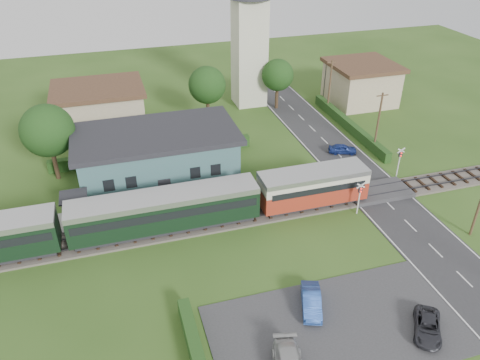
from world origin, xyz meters
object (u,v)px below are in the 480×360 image
object	(u,v)px
church_tower	(250,28)
pedestrian_near	(257,188)
station_building	(157,155)
car_on_road	(343,149)
pedestrian_far	(116,208)
car_park_dark	(428,327)
car_park_blue	(311,301)
equipment_hut	(76,208)
crossing_signal_near	(360,194)
crossing_signal_far	(400,158)
house_east	(361,82)
house_west	(100,108)
train	(127,216)

from	to	relation	value
church_tower	pedestrian_near	size ratio (longest dim) A/B	11.13
station_building	car_on_road	distance (m)	20.65
station_building	pedestrian_near	xyz separation A→B (m)	(8.35, -6.57, -1.45)
car_on_road	pedestrian_far	distance (m)	25.87
car_park_dark	car_park_blue	bearing A→B (deg)	-179.46
equipment_hut	church_tower	world-z (taller)	church_tower
pedestrian_near	equipment_hut	bearing A→B (deg)	18.02
crossing_signal_near	crossing_signal_far	bearing A→B (deg)	33.69
equipment_hut	crossing_signal_near	distance (m)	25.04
crossing_signal_near	pedestrian_far	xyz separation A→B (m)	(-21.08, 5.20, -0.86)
house_east	crossing_signal_near	xyz separation A→B (m)	(-13.60, -24.41, -0.66)
church_tower	house_west	bearing A→B (deg)	-171.47
house_east	car_on_road	world-z (taller)	house_east
car_park_blue	pedestrian_near	world-z (taller)	pedestrian_near
car_park_dark	pedestrian_far	size ratio (longest dim) A/B	2.16
car_on_road	car_park_blue	world-z (taller)	car_park_blue
church_tower	house_east	bearing A→B (deg)	-14.93
station_building	house_east	size ratio (longest dim) A/B	1.82
train	car_on_road	world-z (taller)	train
house_west	pedestrian_far	size ratio (longest dim) A/B	6.47
pedestrian_near	station_building	bearing A→B (deg)	-17.46
house_west	house_east	xyz separation A→B (m)	(35.00, -1.00, 0.00)
equipment_hut	church_tower	xyz separation A→B (m)	(23.00, 22.80, 8.48)
car_park_blue	pedestrian_near	xyz separation A→B (m)	(0.72, 14.23, 0.56)
pedestrian_near	pedestrian_far	size ratio (longest dim) A/B	0.95
pedestrian_near	car_park_blue	bearing A→B (deg)	107.82
station_building	car_on_road	world-z (taller)	station_building
car_on_road	pedestrian_near	distance (m)	13.65
church_tower	crossing_signal_far	bearing A→B (deg)	-69.98
crossing_signal_far	car_park_dark	bearing A→B (deg)	-117.30
train	car_park_dark	xyz separation A→B (m)	(17.96, -16.02, -1.60)
car_on_road	car_park_dark	size ratio (longest dim) A/B	0.86
train	crossing_signal_near	size ratio (longest dim) A/B	13.18
equipment_hut	car_park_blue	xyz separation A→B (m)	(15.63, -15.00, -1.07)
house_east	pedestrian_near	world-z (taller)	house_east
crossing_signal_near	equipment_hut	bearing A→B (deg)	167.06
crossing_signal_far	pedestrian_far	size ratio (longest dim) A/B	1.96
house_east	car_park_dark	xyz separation A→B (m)	(-15.90, -38.02, -2.22)
station_building	equipment_hut	bearing A→B (deg)	-144.08
house_east	pedestrian_far	world-z (taller)	house_east
car_on_road	car_park_dark	xyz separation A→B (m)	(-6.44, -24.56, 0.00)
church_tower	crossing_signal_near	bearing A→B (deg)	-87.18
station_building	car_park_dark	size ratio (longest dim) A/B	4.44
car_park_blue	station_building	bearing A→B (deg)	129.65
house_east	car_park_dark	bearing A→B (deg)	-112.70
equipment_hut	station_building	world-z (taller)	station_building
equipment_hut	train	world-z (taller)	train
church_tower	house_west	world-z (taller)	church_tower
train	church_tower	distance (m)	33.11
car_park_dark	car_on_road	bearing A→B (deg)	108.98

